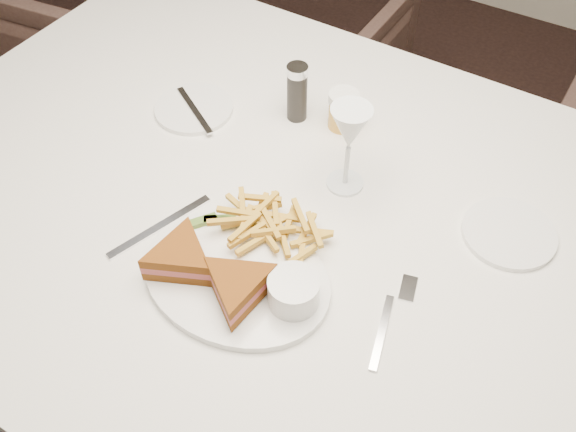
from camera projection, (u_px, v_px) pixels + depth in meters
The scene contains 3 objects.
table at pixel (300, 327), 1.41m from camera, with size 1.64×1.09×0.75m, color silver.
chair_far at pixel (453, 123), 1.93m from camera, with size 0.63×0.59×0.64m, color #422E28.
table_setting at pixel (273, 222), 1.07m from camera, with size 0.82×0.58×0.18m.
Camera 1 is at (0.45, -0.28, 1.60)m, focal length 40.00 mm.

